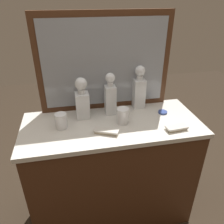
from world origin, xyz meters
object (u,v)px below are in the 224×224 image
object	(u,v)px
silver_brush_rear	(106,131)
crystal_decanter_rear	(82,102)
silver_brush_front	(177,128)
crystal_decanter_center	(110,98)
crystal_tumbler_front	(123,116)
crystal_decanter_left	(139,91)
porcelain_dish	(163,112)
crystal_tumbler_center	(61,122)

from	to	relation	value
silver_brush_rear	crystal_decanter_rear	bearing A→B (deg)	117.80
crystal_decanter_rear	silver_brush_front	bearing A→B (deg)	-26.39
crystal_decanter_center	silver_brush_front	distance (m)	0.47
crystal_tumbler_front	crystal_decanter_left	bearing A→B (deg)	50.25
silver_brush_front	silver_brush_rear	world-z (taller)	same
crystal_decanter_left	crystal_tumbler_front	xyz separation A→B (m)	(-0.16, -0.20, -0.08)
silver_brush_front	silver_brush_rear	size ratio (longest dim) A/B	0.87
silver_brush_front	crystal_decanter_center	bearing A→B (deg)	141.36
crystal_decanter_rear	porcelain_dish	distance (m)	0.56
crystal_decanter_center	crystal_tumbler_front	bearing A→B (deg)	-69.80
crystal_decanter_center	crystal_tumbler_front	xyz separation A→B (m)	(0.05, -0.14, -0.07)
silver_brush_front	silver_brush_rear	bearing A→B (deg)	173.62
crystal_decanter_center	silver_brush_rear	xyz separation A→B (m)	(-0.07, -0.24, -0.11)
silver_brush_rear	crystal_decanter_center	bearing A→B (deg)	73.24
porcelain_dish	crystal_decanter_rear	bearing A→B (deg)	174.09
crystal_decanter_rear	silver_brush_rear	bearing A→B (deg)	-62.20
crystal_decanter_center	porcelain_dish	distance (m)	0.38
silver_brush_front	crystal_decanter_rear	bearing A→B (deg)	153.61
silver_brush_rear	crystal_decanter_left	bearing A→B (deg)	45.40
crystal_tumbler_front	silver_brush_rear	xyz separation A→B (m)	(-0.12, -0.09, -0.03)
crystal_decanter_rear	crystal_decanter_center	xyz separation A→B (m)	(0.19, 0.01, 0.01)
crystal_decanter_center	porcelain_dish	world-z (taller)	crystal_decanter_center
crystal_tumbler_center	silver_brush_rear	xyz separation A→B (m)	(0.26, -0.11, -0.03)
crystal_tumbler_front	silver_brush_front	size ratio (longest dim) A/B	0.75
crystal_decanter_left	crystal_tumbler_center	size ratio (longest dim) A/B	3.17
crystal_decanter_center	crystal_tumbler_front	world-z (taller)	crystal_decanter_center
crystal_tumbler_front	silver_brush_rear	size ratio (longest dim) A/B	0.65
porcelain_dish	silver_brush_front	bearing A→B (deg)	-90.19
crystal_decanter_rear	porcelain_dish	xyz separation A→B (m)	(0.55, -0.06, -0.11)
silver_brush_front	silver_brush_rear	xyz separation A→B (m)	(-0.43, 0.05, 0.00)
crystal_decanter_center	porcelain_dish	size ratio (longest dim) A/B	4.60
crystal_decanter_center	crystal_tumbler_front	distance (m)	0.17
crystal_decanter_rear	crystal_tumbler_front	size ratio (longest dim) A/B	2.68
crystal_tumbler_front	crystal_decanter_center	bearing A→B (deg)	110.20
crystal_decanter_left	crystal_tumbler_center	distance (m)	0.58
crystal_tumbler_front	porcelain_dish	xyz separation A→B (m)	(0.31, 0.07, -0.04)
crystal_decanter_rear	silver_brush_rear	world-z (taller)	crystal_decanter_rear
crystal_decanter_left	porcelain_dish	world-z (taller)	crystal_decanter_left
crystal_decanter_center	crystal_tumbler_center	bearing A→B (deg)	-159.50
crystal_decanter_rear	crystal_tumbler_front	world-z (taller)	crystal_decanter_rear
crystal_decanter_left	silver_brush_rear	world-z (taller)	crystal_decanter_left
crystal_decanter_rear	crystal_decanter_center	world-z (taller)	crystal_decanter_center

